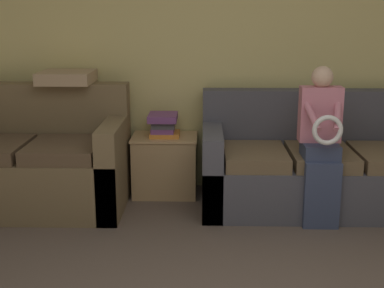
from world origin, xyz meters
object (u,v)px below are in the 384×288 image
(couch_main, at_px, (316,167))
(couch_side, at_px, (34,164))
(book_stack, at_px, (163,125))
(throw_pillow, at_px, (67,77))
(side_shelf, at_px, (165,164))
(child_left_seated, at_px, (321,140))

(couch_main, relative_size, couch_side, 1.26)
(book_stack, height_order, throw_pillow, throw_pillow)
(book_stack, bearing_deg, couch_side, -164.25)
(couch_main, distance_m, couch_side, 2.35)
(book_stack, bearing_deg, side_shelf, 45.04)
(couch_side, relative_size, throw_pillow, 3.41)
(couch_main, height_order, child_left_seated, child_left_seated)
(child_left_seated, height_order, throw_pillow, child_left_seated)
(couch_side, bearing_deg, child_left_seated, -7.40)
(side_shelf, distance_m, throw_pillow, 1.13)
(couch_main, xyz_separation_m, book_stack, (-1.29, 0.22, 0.31))
(side_shelf, height_order, book_stack, book_stack)
(couch_main, relative_size, book_stack, 6.40)
(couch_main, bearing_deg, throw_pillow, 174.11)
(couch_side, xyz_separation_m, side_shelf, (1.06, 0.30, -0.08))
(couch_main, xyz_separation_m, couch_side, (-2.34, -0.08, 0.03))
(couch_side, xyz_separation_m, book_stack, (1.05, 0.30, 0.28))
(child_left_seated, relative_size, throw_pillow, 2.71)
(book_stack, bearing_deg, couch_main, -9.60)
(book_stack, distance_m, throw_pillow, 0.91)
(couch_side, height_order, child_left_seated, child_left_seated)
(couch_main, relative_size, side_shelf, 3.34)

